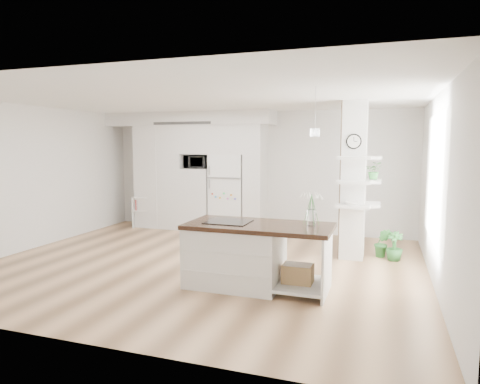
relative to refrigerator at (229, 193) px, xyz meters
The scene contains 14 objects.
floor 2.87m from the refrigerator, 78.93° to the right, with size 7.00×6.00×0.01m, color tan.
room 2.90m from the refrigerator, 78.93° to the right, with size 7.04×6.04×2.72m.
cabinet_wall 1.12m from the refrigerator, behind, with size 4.00×0.71×2.70m.
refrigerator is the anchor object (origin of this frame).
column 3.33m from the refrigerator, 28.14° to the right, with size 0.69×0.90×2.70m.
window 4.70m from the refrigerator, 30.76° to the right, with size 2.40×2.40×0.00m, color white.
pendant_light 3.59m from the refrigerator, 48.71° to the right, with size 0.12×0.12×0.10m, color white.
kitchen_island 3.83m from the refrigerator, 66.80° to the right, with size 1.99×0.95×1.46m.
bookshelf 2.09m from the refrigerator, behind, with size 0.70×0.53×0.74m.
floor_plant_a 3.62m from the refrigerator, 20.95° to the right, with size 0.28×0.23×0.51m, color #2F7632.
floor_plant_b 3.86m from the refrigerator, 22.10° to the right, with size 0.28×0.28×0.49m, color #2F7632.
microwave 1.02m from the refrigerator, behind, with size 0.54×0.37×0.30m, color #2D2D2D.
shelf_plant 3.51m from the refrigerator, 23.68° to the right, with size 0.27×0.23×0.30m, color #2F7632.
decor_bowl 3.34m from the refrigerator, 32.27° to the right, with size 0.22×0.22×0.05m, color white.
Camera 1 is at (2.80, -6.34, 1.97)m, focal length 32.00 mm.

